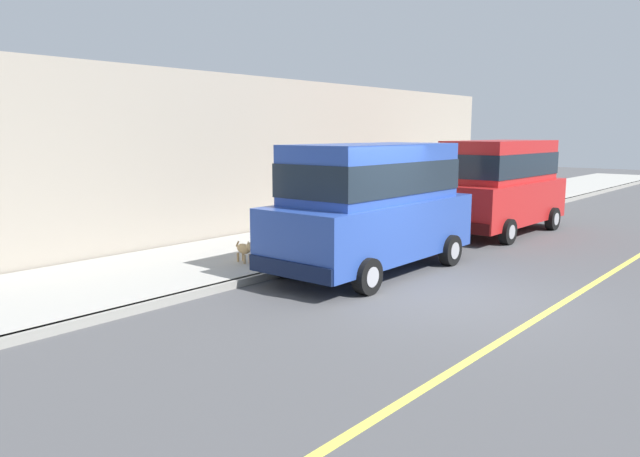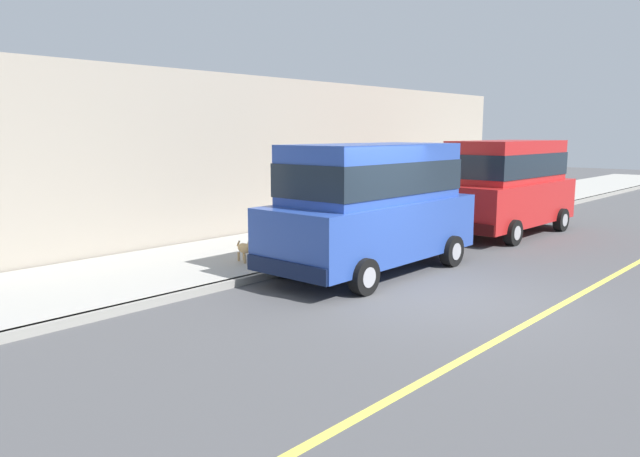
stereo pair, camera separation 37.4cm
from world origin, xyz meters
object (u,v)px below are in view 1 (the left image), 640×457
dog_tan (245,249)px  fire_hydrant (364,228)px  car_red_van (500,182)px  car_blue_van (372,202)px

dog_tan → fire_hydrant: (0.45, 3.39, 0.05)m
dog_tan → car_red_van: bearing=75.6°
car_blue_van → fire_hydrant: (-1.55, 1.85, -0.92)m
car_red_van → car_blue_van: bearing=-89.4°
car_red_van → dog_tan: size_ratio=6.61×
dog_tan → fire_hydrant: size_ratio=1.03×
car_red_van → dog_tan: bearing=-104.4°
car_red_van → fire_hydrant: bearing=-109.6°
car_blue_van → car_red_van: (-0.06, 6.04, 0.00)m
car_blue_van → fire_hydrant: size_ratio=6.79×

